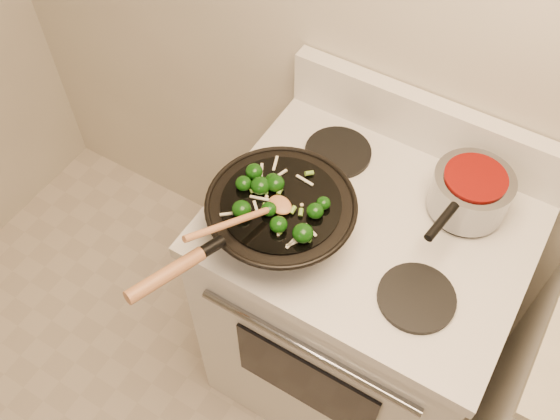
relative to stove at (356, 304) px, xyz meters
The scene contains 5 objects.
stove is the anchor object (origin of this frame).
wok 0.58m from the stove, 139.06° to the right, with size 0.36×0.58×0.17m.
stirfry 0.64m from the stove, 139.10° to the right, with size 0.23×0.22×0.04m.
wooden_spoon 0.68m from the stove, 130.46° to the right, with size 0.13×0.27×0.11m.
saucepan 0.57m from the stove, 38.89° to the left, with size 0.20×0.31×0.11m.
Camera 1 is at (0.05, 0.28, 2.19)m, focal length 40.00 mm.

